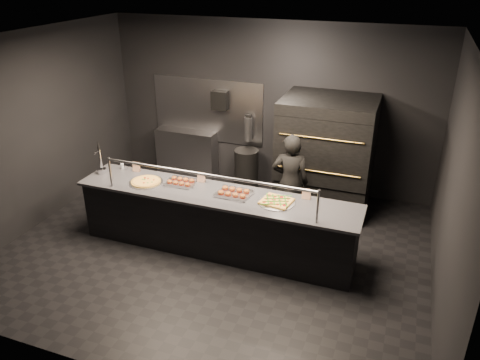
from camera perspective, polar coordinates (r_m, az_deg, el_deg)
The scene contains 15 objects.
room at distance 6.39m, azimuth -3.17°, elevation 3.19°, with size 6.04×6.00×3.00m.
service_counter at distance 6.80m, azimuth -2.94°, elevation -5.07°, with size 4.10×0.78×1.37m.
pizza_oven at distance 7.93m, azimuth 10.44°, elevation 3.17°, with size 1.50×1.23×1.91m.
prep_shelf at distance 9.31m, azimuth -6.48°, elevation 3.40°, with size 1.20×0.35×0.90m, color #99999E.
towel_dispenser at distance 8.74m, azimuth -2.44°, elevation 9.69°, with size 0.30×0.20×0.35m, color black.
fire_extinguisher at distance 8.71m, azimuth 1.01°, elevation 6.27°, with size 0.14×0.14×0.51m.
beer_tap at distance 7.44m, azimuth -16.59°, elevation 1.85°, with size 0.14×0.19×0.53m.
round_pizza at distance 7.02m, azimuth -11.40°, elevation -0.20°, with size 0.50×0.50×0.03m.
slider_tray_a at distance 6.90m, azimuth -7.24°, elevation -0.24°, with size 0.48×0.40×0.07m.
slider_tray_b at distance 6.52m, azimuth -0.77°, elevation -1.57°, with size 0.52×0.42×0.08m.
square_pizza at distance 6.34m, azimuth 4.47°, elevation -2.62°, with size 0.50×0.50×0.05m.
condiment_jar at distance 7.54m, azimuth -13.99°, elevation 1.58°, with size 0.13×0.05×0.09m.
tent_cards at distance 6.85m, azimuth -3.54°, elevation 0.16°, with size 2.80×0.04×0.15m.
trash_bin at distance 8.71m, azimuth 0.78°, elevation 1.39°, with size 0.44×0.44×0.74m, color black.
worker at distance 7.26m, azimuth 6.10°, elevation -0.28°, with size 0.57×0.38×1.56m, color black.
Camera 1 is at (2.35, -5.38, 3.90)m, focal length 35.00 mm.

